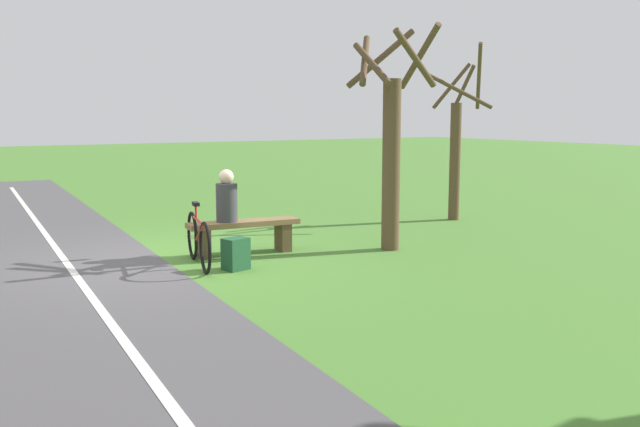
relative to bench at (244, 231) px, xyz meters
The scene contains 9 objects.
ground_plane 1.38m from the bench, ahead, with size 80.00×80.00×0.00m, color #477A2D.
paved_path 4.73m from the bench, 53.51° to the left, with size 2.57×36.00×0.02m, color #4C494C.
path_centre_line 4.73m from the bench, 53.51° to the left, with size 0.10×32.00×0.00m, color silver.
bench is the anchor object (origin of this frame).
person_seated 0.57m from the bench, ahead, with size 0.35×0.35×0.78m.
bicycle 1.01m from the bench, 26.38° to the left, with size 0.40×1.69×0.88m.
backpack 1.09m from the bench, 58.25° to the left, with size 0.38×0.35×0.44m.
tree_mid_field 5.31m from the bench, 169.66° to the right, with size 1.51×1.40×3.44m.
tree_by_path 2.63m from the bench, 157.91° to the left, with size 1.36×1.29×3.44m.
Camera 1 is at (3.18, 9.68, 2.10)m, focal length 39.39 mm.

